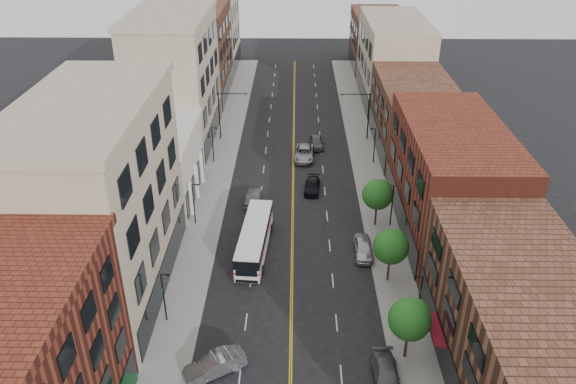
{
  "coord_description": "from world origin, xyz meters",
  "views": [
    {
      "loc": [
        0.25,
        -29.64,
        34.12
      ],
      "look_at": [
        -0.5,
        22.7,
        5.0
      ],
      "focal_mm": 35.0,
      "sensor_mm": 36.0,
      "label": 1
    }
  ],
  "objects_px": {
    "car_parked_far": "(364,248)",
    "car_parked_mid": "(386,375)",
    "car_lane_behind": "(254,198)",
    "car_lane_a": "(312,186)",
    "car_angle_b": "(215,365)",
    "car_lane_c": "(316,142)",
    "car_lane_b": "(304,153)",
    "city_bus": "(255,237)"
  },
  "relations": [
    {
      "from": "city_bus",
      "to": "car_parked_mid",
      "type": "distance_m",
      "value": 20.84
    },
    {
      "from": "car_lane_b",
      "to": "car_lane_c",
      "type": "xyz_separation_m",
      "value": [
        1.83,
        3.94,
        -0.02
      ]
    },
    {
      "from": "car_lane_behind",
      "to": "car_parked_far",
      "type": "bearing_deg",
      "value": 142.67
    },
    {
      "from": "car_lane_a",
      "to": "car_lane_c",
      "type": "relative_size",
      "value": 0.99
    },
    {
      "from": "car_angle_b",
      "to": "car_parked_mid",
      "type": "bearing_deg",
      "value": 55.55
    },
    {
      "from": "car_lane_behind",
      "to": "car_lane_b",
      "type": "bearing_deg",
      "value": -112.6
    },
    {
      "from": "car_lane_a",
      "to": "city_bus",
      "type": "bearing_deg",
      "value": -109.92
    },
    {
      "from": "car_parked_mid",
      "to": "car_parked_far",
      "type": "bearing_deg",
      "value": 89.64
    },
    {
      "from": "car_parked_far",
      "to": "car_lane_c",
      "type": "distance_m",
      "value": 27.31
    },
    {
      "from": "car_lane_behind",
      "to": "car_lane_b",
      "type": "height_order",
      "value": "car_lane_b"
    },
    {
      "from": "car_lane_c",
      "to": "car_lane_b",
      "type": "bearing_deg",
      "value": -117.12
    },
    {
      "from": "car_parked_mid",
      "to": "car_lane_b",
      "type": "distance_m",
      "value": 40.48
    },
    {
      "from": "car_angle_b",
      "to": "car_lane_b",
      "type": "distance_m",
      "value": 39.95
    },
    {
      "from": "city_bus",
      "to": "car_lane_a",
      "type": "distance_m",
      "value": 14.69
    },
    {
      "from": "car_lane_a",
      "to": "car_parked_mid",
      "type": "bearing_deg",
      "value": -75.09
    },
    {
      "from": "car_parked_mid",
      "to": "car_lane_a",
      "type": "height_order",
      "value": "car_parked_mid"
    },
    {
      "from": "car_parked_mid",
      "to": "car_lane_a",
      "type": "relative_size",
      "value": 1.09
    },
    {
      "from": "car_lane_c",
      "to": "city_bus",
      "type": "bearing_deg",
      "value": -107.47
    },
    {
      "from": "car_angle_b",
      "to": "car_lane_behind",
      "type": "relative_size",
      "value": 1.07
    },
    {
      "from": "car_angle_b",
      "to": "car_lane_b",
      "type": "bearing_deg",
      "value": 138.22
    },
    {
      "from": "car_angle_b",
      "to": "car_lane_b",
      "type": "relative_size",
      "value": 0.86
    },
    {
      "from": "car_lane_b",
      "to": "car_parked_far",
      "type": "bearing_deg",
      "value": -72.56
    },
    {
      "from": "car_parked_far",
      "to": "car_parked_mid",
      "type": "bearing_deg",
      "value": -89.57
    },
    {
      "from": "car_angle_b",
      "to": "car_parked_far",
      "type": "bearing_deg",
      "value": 109.44
    },
    {
      "from": "city_bus",
      "to": "car_lane_c",
      "type": "height_order",
      "value": "city_bus"
    },
    {
      "from": "car_angle_b",
      "to": "car_lane_a",
      "type": "relative_size",
      "value": 1.1
    },
    {
      "from": "car_angle_b",
      "to": "car_lane_c",
      "type": "distance_m",
      "value": 44.17
    },
    {
      "from": "car_lane_c",
      "to": "car_parked_far",
      "type": "bearing_deg",
      "value": -83.62
    },
    {
      "from": "car_lane_behind",
      "to": "car_lane_c",
      "type": "bearing_deg",
      "value": -112.28
    },
    {
      "from": "car_lane_behind",
      "to": "car_angle_b",
      "type": "bearing_deg",
      "value": 91.01
    },
    {
      "from": "car_lane_b",
      "to": "car_parked_mid",
      "type": "bearing_deg",
      "value": -78.53
    },
    {
      "from": "city_bus",
      "to": "car_lane_a",
      "type": "relative_size",
      "value": 2.56
    },
    {
      "from": "car_angle_b",
      "to": "car_lane_b",
      "type": "height_order",
      "value": "car_angle_b"
    },
    {
      "from": "car_parked_far",
      "to": "car_lane_a",
      "type": "distance_m",
      "value": 14.58
    },
    {
      "from": "city_bus",
      "to": "car_lane_c",
      "type": "xyz_separation_m",
      "value": [
        7.25,
        26.52,
        -0.93
      ]
    },
    {
      "from": "city_bus",
      "to": "car_lane_b",
      "type": "xyz_separation_m",
      "value": [
        5.41,
        22.58,
        -0.91
      ]
    },
    {
      "from": "car_parked_far",
      "to": "car_lane_c",
      "type": "xyz_separation_m",
      "value": [
        -4.07,
        27.01,
        -0.02
      ]
    },
    {
      "from": "car_lane_behind",
      "to": "car_lane_a",
      "type": "relative_size",
      "value": 1.02
    },
    {
      "from": "car_lane_behind",
      "to": "car_lane_a",
      "type": "distance_m",
      "value": 7.79
    },
    {
      "from": "car_parked_far",
      "to": "car_lane_c",
      "type": "height_order",
      "value": "car_parked_far"
    },
    {
      "from": "car_parked_mid",
      "to": "car_lane_behind",
      "type": "height_order",
      "value": "car_lane_behind"
    },
    {
      "from": "car_angle_b",
      "to": "car_parked_far",
      "type": "relative_size",
      "value": 1.06
    }
  ]
}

